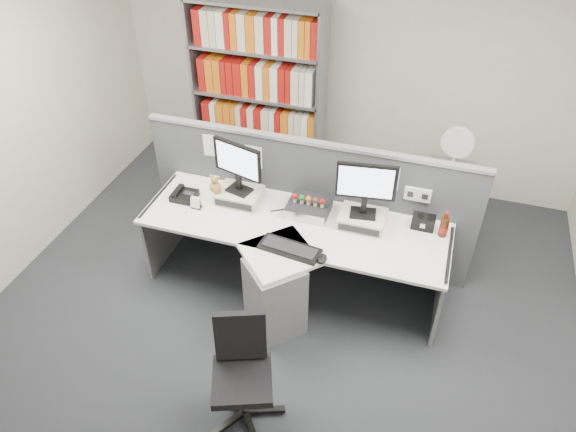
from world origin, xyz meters
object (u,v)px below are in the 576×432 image
(desktop_pc, at_px, (309,208))
(keyboard, at_px, (290,249))
(monitor_right, at_px, (366,185))
(shelving_unit, at_px, (259,97))
(desk_calendar, at_px, (196,203))
(desk, at_px, (286,263))
(filing_cabinet, at_px, (444,203))
(office_chair, at_px, (242,368))
(desk_fan, at_px, (457,145))
(cola_bottle, at_px, (444,227))
(monitor_left, at_px, (237,163))
(speaker, at_px, (423,222))
(mouse, at_px, (322,259))
(desk_phone, at_px, (184,195))

(desktop_pc, bearing_deg, keyboard, -90.71)
(monitor_right, height_order, shelving_unit, shelving_unit)
(desktop_pc, height_order, desk_calendar, desk_calendar)
(desk, xyz_separation_m, shelving_unit, (-0.90, 1.85, 0.52))
(desk_calendar, bearing_deg, shelving_unit, 90.93)
(filing_cabinet, bearing_deg, office_chair, -115.03)
(desk_calendar, relative_size, filing_cabinet, 0.15)
(keyboard, xyz_separation_m, desk_fan, (1.13, 1.51, 0.28))
(keyboard, height_order, cola_bottle, cola_bottle)
(desk, height_order, desktop_pc, desktop_pc)
(desk, height_order, monitor_right, monitor_right)
(desk, relative_size, monitor_left, 5.44)
(speaker, height_order, shelving_unit, shelving_unit)
(monitor_left, bearing_deg, desk, -34.75)
(desk, distance_m, filing_cabinet, 1.85)
(desktop_pc, relative_size, mouse, 3.09)
(monitor_right, bearing_deg, speaker, 11.45)
(desk, relative_size, desk_fan, 5.10)
(monitor_right, bearing_deg, mouse, -110.41)
(cola_bottle, distance_m, office_chair, 1.96)
(speaker, xyz_separation_m, filing_cabinet, (0.16, 0.92, -0.43))
(monitor_right, distance_m, filing_cabinet, 1.43)
(speaker, bearing_deg, shelving_unit, 144.82)
(monitor_right, bearing_deg, desk_fan, 57.24)
(desk_phone, distance_m, desk_fan, 2.53)
(monitor_right, relative_size, shelving_unit, 0.25)
(desktop_pc, xyz_separation_m, cola_bottle, (1.13, 0.03, 0.04))
(desktop_pc, xyz_separation_m, speaker, (0.96, 0.08, 0.02))
(cola_bottle, height_order, filing_cabinet, cola_bottle)
(monitor_left, relative_size, cola_bottle, 1.98)
(keyboard, bearing_deg, office_chair, -92.12)
(keyboard, relative_size, desk_calendar, 4.81)
(keyboard, xyz_separation_m, office_chair, (-0.04, -0.98, -0.28))
(desk_phone, distance_m, filing_cabinet, 2.54)
(cola_bottle, bearing_deg, desk_fan, 90.20)
(monitor_right, bearing_deg, desktop_pc, 177.74)
(filing_cabinet, xyz_separation_m, desk_fan, (0.00, -0.00, 0.67))
(desk, xyz_separation_m, keyboard, (0.07, -0.12, 0.28))
(monitor_left, xyz_separation_m, filing_cabinet, (1.75, 1.02, -0.76))
(speaker, xyz_separation_m, shelving_unit, (-1.94, 1.37, 0.19))
(desk_calendar, height_order, shelving_unit, shelving_unit)
(monitor_left, bearing_deg, desktop_pc, 1.69)
(desktop_pc, relative_size, keyboard, 0.69)
(mouse, height_order, shelving_unit, shelving_unit)
(monitor_right, relative_size, filing_cabinet, 0.70)
(mouse, relative_size, desk_calendar, 1.07)
(monitor_left, relative_size, desk_calendar, 4.47)
(keyboard, bearing_deg, mouse, -8.71)
(desk, relative_size, speaker, 13.83)
(office_chair, bearing_deg, keyboard, 87.88)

